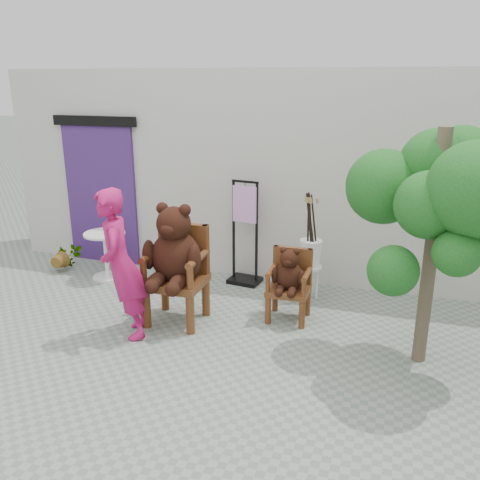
% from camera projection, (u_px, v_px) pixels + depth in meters
% --- Properties ---
extents(ground_plane, '(60.00, 60.00, 0.00)m').
position_uv_depth(ground_plane, '(231.00, 372.00, 5.18)').
color(ground_plane, gray).
rests_on(ground_plane, ground).
extents(back_wall, '(9.00, 1.00, 3.00)m').
position_uv_depth(back_wall, '(295.00, 174.00, 7.54)').
color(back_wall, beige).
rests_on(back_wall, ground).
extents(doorway, '(1.40, 0.11, 2.33)m').
position_uv_depth(doorway, '(101.00, 191.00, 8.02)').
color(doorway, '#3F2163').
rests_on(doorway, ground).
extents(chair_big, '(0.72, 0.78, 1.49)m').
position_uv_depth(chair_big, '(175.00, 257.00, 6.04)').
color(chair_big, '#4A250F').
rests_on(chair_big, ground).
extents(chair_small, '(0.50, 0.50, 0.94)m').
position_uv_depth(chair_small, '(289.00, 277.00, 6.18)').
color(chair_small, '#4A250F').
rests_on(chair_small, ground).
extents(person, '(0.65, 0.75, 1.74)m').
position_uv_depth(person, '(122.00, 265.00, 5.68)').
color(person, '#B21559').
rests_on(person, ground).
extents(cafe_table, '(0.60, 0.60, 0.70)m').
position_uv_depth(cafe_table, '(106.00, 250.00, 7.51)').
color(cafe_table, white).
rests_on(cafe_table, ground).
extents(display_stand, '(0.49, 0.41, 1.51)m').
position_uv_depth(display_stand, '(245.00, 245.00, 7.29)').
color(display_stand, black).
rests_on(display_stand, ground).
extents(stool_bucket, '(0.32, 0.32, 1.45)m').
position_uv_depth(stool_bucket, '(311.00, 253.00, 6.78)').
color(stool_bucket, white).
rests_on(stool_bucket, ground).
extents(tree, '(1.74, 1.58, 2.44)m').
position_uv_depth(tree, '(445.00, 191.00, 4.79)').
color(tree, '#433728').
rests_on(tree, ground).
extents(potted_plant, '(0.40, 0.35, 0.44)m').
position_uv_depth(potted_plant, '(65.00, 256.00, 7.90)').
color(potted_plant, '#113F16').
rests_on(potted_plant, ground).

